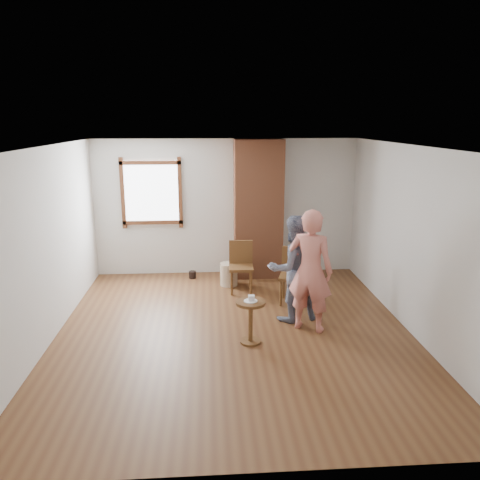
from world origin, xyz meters
name	(u,v)px	position (x,y,z in m)	size (l,w,h in m)	color
ground	(234,332)	(0.00, 0.00, 0.00)	(5.50, 5.50, 0.00)	brown
room_shell	(228,200)	(-0.06, 0.61, 1.81)	(5.04, 5.52, 2.62)	silver
brick_chimney	(258,209)	(0.60, 2.50, 1.30)	(0.90, 0.50, 2.60)	#AD603D
stoneware_crock	(229,274)	(0.01, 1.98, 0.21)	(0.32, 0.32, 0.41)	tan
dark_pot	(193,275)	(-0.66, 2.40, 0.07)	(0.14, 0.14, 0.14)	black
dining_chair_left	(241,263)	(0.22, 1.69, 0.50)	(0.43, 0.43, 0.88)	brown
dining_chair_right	(294,272)	(1.04, 1.11, 0.51)	(0.53, 0.53, 0.91)	brown
side_table	(251,315)	(0.20, -0.33, 0.40)	(0.40, 0.40, 0.60)	brown
cake_plate	(251,301)	(0.20, -0.33, 0.60)	(0.18, 0.18, 0.01)	white
cake_slice	(251,298)	(0.21, -0.33, 0.64)	(0.08, 0.07, 0.06)	white
man	(293,268)	(0.89, 0.41, 0.80)	(0.78, 0.61, 1.60)	#151B39
person_pink	(310,271)	(1.07, 0.05, 0.88)	(0.64, 0.42, 1.76)	#D97A6C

